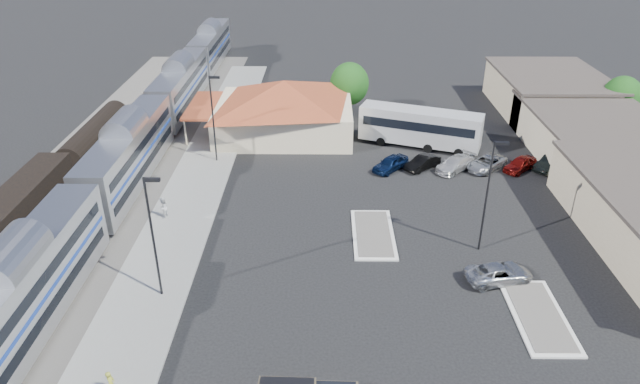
{
  "coord_description": "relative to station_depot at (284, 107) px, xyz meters",
  "views": [
    {
      "loc": [
        0.1,
        -37.1,
        24.32
      ],
      "look_at": [
        -0.31,
        4.05,
        2.8
      ],
      "focal_mm": 32.0,
      "sensor_mm": 36.0,
      "label": 1
    }
  ],
  "objects": [
    {
      "name": "parked_car_f",
      "position": [
        27.14,
        -9.48,
        -2.38
      ],
      "size": [
        4.44,
        4.26,
        1.5
      ],
      "primitive_type": "imported",
      "rotation": [
        0.0,
        0.0,
        -0.83
      ],
      "color": "black",
      "rests_on": "ground"
    },
    {
      "name": "lamp_lot",
      "position": [
        16.66,
        -24.0,
        2.21
      ],
      "size": [
        1.08,
        0.25,
        9.0
      ],
      "color": "black",
      "rests_on": "ground"
    },
    {
      "name": "tree_depot",
      "position": [
        7.56,
        6.0,
        0.89
      ],
      "size": [
        4.71,
        4.71,
        6.63
      ],
      "color": "#382314",
      "rests_on": "ground"
    },
    {
      "name": "traffic_island_north",
      "position": [
        18.56,
        -32.0,
        -3.03
      ],
      "size": [
        3.3,
        7.5,
        0.21
      ],
      "color": "silver",
      "rests_on": "ground"
    },
    {
      "name": "parked_car_d",
      "position": [
        20.74,
        -9.48,
        -2.47
      ],
      "size": [
        4.96,
        4.84,
        1.32
      ],
      "primitive_type": "imported",
      "rotation": [
        0.0,
        0.0,
        -0.82
      ],
      "color": "gray",
      "rests_on": "ground"
    },
    {
      "name": "railbed",
      "position": [
        -16.44,
        -16.0,
        -3.07
      ],
      "size": [
        16.0,
        100.0,
        0.12
      ],
      "primitive_type": "cube",
      "color": "#4C4944",
      "rests_on": "ground"
    },
    {
      "name": "tree_east_c",
      "position": [
        38.56,
        2.0,
        0.63
      ],
      "size": [
        4.41,
        4.41,
        6.21
      ],
      "color": "#382314",
      "rests_on": "ground"
    },
    {
      "name": "suv",
      "position": [
        16.97,
        -28.09,
        -2.47
      ],
      "size": [
        5.13,
        3.16,
        1.33
      ],
      "primitive_type": "imported",
      "rotation": [
        0.0,
        0.0,
        1.78
      ],
      "color": "#ADB0B5",
      "rests_on": "ground"
    },
    {
      "name": "traffic_island_south",
      "position": [
        8.56,
        -22.0,
        -3.03
      ],
      "size": [
        3.3,
        7.5,
        0.21
      ],
      "color": "silver",
      "rests_on": "ground"
    },
    {
      "name": "lamp_plat_n",
      "position": [
        -6.34,
        -8.0,
        2.21
      ],
      "size": [
        1.08,
        0.25,
        9.0
      ],
      "color": "black",
      "rests_on": "ground"
    },
    {
      "name": "person_b",
      "position": [
        -8.9,
        -19.66,
        -2.04
      ],
      "size": [
        0.81,
        0.98,
        1.83
      ],
      "primitive_type": "imported",
      "rotation": [
        0.0,
        0.0,
        -1.72
      ],
      "color": "silver",
      "rests_on": "platform"
    },
    {
      "name": "lamp_plat_s",
      "position": [
        -6.34,
        -30.0,
        2.21
      ],
      "size": [
        1.08,
        0.25,
        9.0
      ],
      "color": "black",
      "rests_on": "ground"
    },
    {
      "name": "station_depot",
      "position": [
        0.0,
        0.0,
        0.0
      ],
      "size": [
        18.35,
        12.24,
        6.2
      ],
      "color": "beige",
      "rests_on": "ground"
    },
    {
      "name": "ground",
      "position": [
        4.56,
        -24.0,
        -3.13
      ],
      "size": [
        280.0,
        280.0,
        0.0
      ],
      "primitive_type": "plane",
      "color": "black",
      "rests_on": "ground"
    },
    {
      "name": "coach_bus",
      "position": [
        14.8,
        -3.75,
        -0.75
      ],
      "size": [
        13.04,
        7.14,
        4.13
      ],
      "rotation": [
        0.0,
        0.0,
        1.21
      ],
      "color": "silver",
      "rests_on": "ground"
    },
    {
      "name": "parked_car_b",
      "position": [
        14.34,
        -9.48,
        -2.46
      ],
      "size": [
        4.01,
        3.72,
        1.34
      ],
      "primitive_type": "imported",
      "rotation": [
        0.0,
        0.0,
        -0.86
      ],
      "color": "black",
      "rests_on": "ground"
    },
    {
      "name": "platform",
      "position": [
        -7.44,
        -18.0,
        -3.04
      ],
      "size": [
        5.5,
        92.0,
        0.18
      ],
      "primitive_type": "cube",
      "color": "gray",
      "rests_on": "ground"
    },
    {
      "name": "parked_car_c",
      "position": [
        17.54,
        -9.78,
        -2.44
      ],
      "size": [
        4.82,
        4.64,
        1.38
      ],
      "primitive_type": "imported",
      "rotation": [
        0.0,
        0.0,
        -0.83
      ],
      "color": "silver",
      "rests_on": "ground"
    },
    {
      "name": "parked_car_a",
      "position": [
        11.14,
        -9.78,
        -2.41
      ],
      "size": [
        4.18,
        4.24,
        1.45
      ],
      "primitive_type": "imported",
      "rotation": [
        0.0,
        0.0,
        -0.77
      ],
      "color": "#0D1D42",
      "rests_on": "ground"
    },
    {
      "name": "parked_car_e",
      "position": [
        23.94,
        -9.78,
        -2.43
      ],
      "size": [
        4.15,
        3.94,
        1.39
      ],
      "primitive_type": "imported",
      "rotation": [
        0.0,
        0.0,
        -0.85
      ],
      "color": "maroon",
      "rests_on": "ground"
    },
    {
      "name": "buildings_east",
      "position": [
        32.56,
        -9.72,
        -0.86
      ],
      "size": [
        14.4,
        51.4,
        4.8
      ],
      "color": "#C6B28C",
      "rests_on": "ground"
    },
    {
      "name": "freight_cars",
      "position": [
        -19.44,
        -21.88,
        -1.21
      ],
      "size": [
        2.8,
        46.0,
        4.0
      ],
      "color": "black",
      "rests_on": "ground"
    },
    {
      "name": "passenger_train",
      "position": [
        -13.44,
        -13.11,
        -0.26
      ],
      "size": [
        3.0,
        104.0,
        5.55
      ],
      "color": "silver",
      "rests_on": "ground"
    },
    {
      "name": "person_a",
      "position": [
        -6.81,
        -38.87,
        -2.13
      ],
      "size": [
        0.48,
        0.66,
        1.65
      ],
      "primitive_type": "imported",
      "rotation": [
        0.0,
        0.0,
        1.73
      ],
      "color": "gold",
      "rests_on": "platform"
    }
  ]
}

